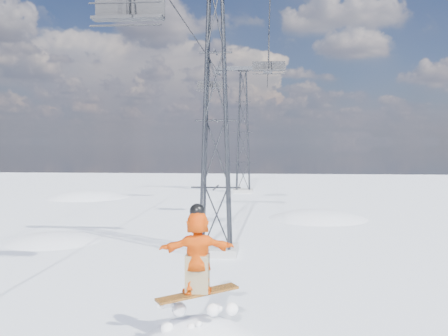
# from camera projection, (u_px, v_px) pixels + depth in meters

# --- Properties ---
(ground) EXTENTS (120.00, 120.00, 0.00)m
(ground) POSITION_uv_depth(u_px,v_px,m) (154.00, 323.00, 12.75)
(ground) COLOR white
(ground) RESTS_ON ground
(lift_tower_near) EXTENTS (5.20, 1.80, 11.43)m
(lift_tower_near) POSITION_uv_depth(u_px,v_px,m) (216.00, 121.00, 20.36)
(lift_tower_near) COLOR #999999
(lift_tower_near) RESTS_ON ground
(lift_tower_far) EXTENTS (5.20, 1.80, 11.43)m
(lift_tower_far) POSITION_uv_depth(u_px,v_px,m) (243.00, 133.00, 45.24)
(lift_tower_far) COLOR #999999
(lift_tower_far) RESTS_ON ground
(haul_cables) EXTENTS (4.46, 51.00, 0.06)m
(haul_cables) POSITION_uv_depth(u_px,v_px,m) (234.00, 43.00, 31.52)
(haul_cables) COLOR black
(haul_cables) RESTS_ON ground
(lift_chair_near) EXTENTS (2.21, 0.63, 2.74)m
(lift_chair_near) POSITION_uv_depth(u_px,v_px,m) (129.00, 11.00, 15.37)
(lift_chair_near) COLOR black
(lift_chair_near) RESTS_ON ground
(lift_chair_mid) EXTENTS (1.90, 0.55, 2.36)m
(lift_chair_mid) POSITION_uv_depth(u_px,v_px,m) (269.00, 67.00, 28.79)
(lift_chair_mid) COLOR black
(lift_chair_mid) RESTS_ON ground
(lift_chair_far) EXTENTS (1.95, 0.56, 2.42)m
(lift_chair_far) POSITION_uv_depth(u_px,v_px,m) (210.00, 86.00, 37.88)
(lift_chair_far) COLOR black
(lift_chair_far) RESTS_ON ground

